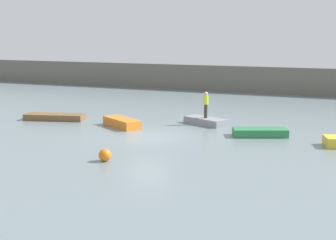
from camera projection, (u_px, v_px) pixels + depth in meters
ground_plane at (148, 137)px, 27.97m from camera, size 120.00×120.00×0.00m
embankment_wall at (249, 79)px, 48.61m from camera, size 80.00×1.20×2.59m
rowboat_brown at (55, 117)px, 33.42m from camera, size 4.18×2.23×0.41m
rowboat_orange at (122, 123)px, 30.92m from camera, size 3.09×2.47×0.54m
rowboat_grey at (206, 121)px, 31.78m from camera, size 3.10×2.23×0.43m
rowboat_green at (260, 132)px, 28.15m from camera, size 3.26×2.30×0.44m
person_hiviz_shirt at (206, 103)px, 31.58m from camera, size 0.32×0.32×1.68m
mooring_buoy at (105, 155)px, 22.63m from camera, size 0.58×0.58×0.58m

